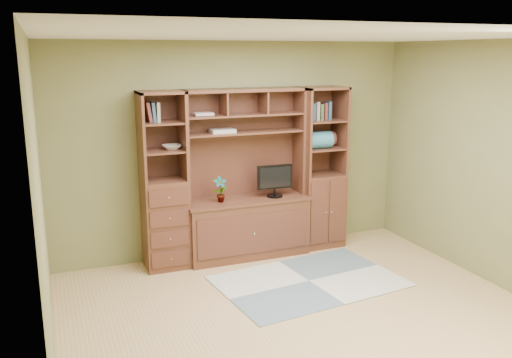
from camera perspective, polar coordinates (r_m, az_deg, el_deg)
name	(u,v)px	position (r m, az deg, el deg)	size (l,w,h in m)	color
room	(310,185)	(4.88, 5.66, -0.65)	(4.60, 4.10, 2.64)	tan
center_hutch	(247,175)	(6.51, -0.98, 0.42)	(1.54, 0.53, 2.05)	#532C1D
left_tower	(164,181)	(6.28, -9.69, -0.25)	(0.50, 0.45, 2.05)	#532C1D
right_tower	(321,168)	(6.96, 6.82, 1.17)	(0.55, 0.45, 2.05)	#532C1D
rug	(309,281)	(6.09, 5.59, -10.66)	(1.94, 1.30, 0.01)	#959A9A
monitor	(275,175)	(6.61, 2.00, 0.43)	(0.45, 0.20, 0.55)	black
orchid	(220,190)	(6.40, -3.78, -1.11)	(0.16, 0.11, 0.31)	#A85938
magazines	(222,131)	(6.41, -3.58, 5.08)	(0.28, 0.21, 0.04)	#AE9F94
bowl	(172,147)	(6.22, -8.87, 3.34)	(0.21, 0.21, 0.05)	beige
blanket_teal	(317,140)	(6.81, 6.46, 4.08)	(0.37, 0.21, 0.21)	teal
blanket_red	(322,139)	(6.99, 6.94, 4.20)	(0.33, 0.19, 0.19)	brown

